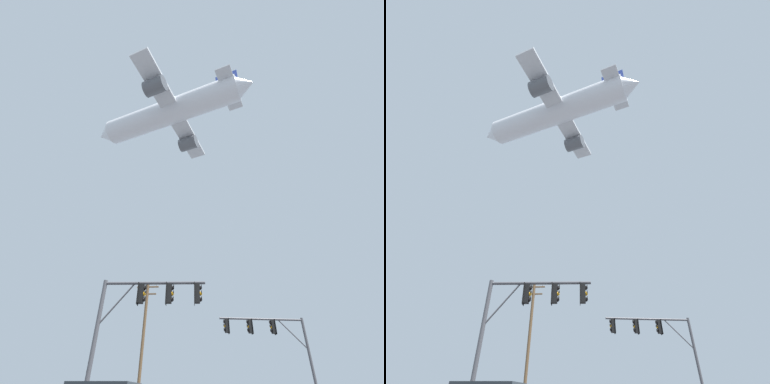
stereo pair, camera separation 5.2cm
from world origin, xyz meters
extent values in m
cylinder|color=#4C4C51|center=(-6.44, 6.97, 3.00)|extent=(0.20, 0.20, 5.99)
cylinder|color=#4C4C51|center=(-3.91, 7.08, 5.84)|extent=(5.07, 0.37, 0.15)
cylinder|color=#4C4C51|center=(-5.68, 7.00, 4.87)|extent=(1.59, 0.15, 2.00)
cube|color=black|center=(-1.78, 7.17, 5.32)|extent=(0.27, 0.33, 0.90)
cylinder|color=black|center=(-1.78, 7.17, 5.83)|extent=(0.05, 0.05, 0.12)
cube|color=black|center=(-1.92, 7.16, 5.32)|extent=(0.04, 0.46, 1.04)
sphere|color=black|center=(-1.64, 7.18, 5.59)|extent=(0.20, 0.20, 0.20)
cylinder|color=black|center=(-1.57, 7.18, 5.65)|extent=(0.05, 0.21, 0.21)
sphere|color=orange|center=(-1.64, 7.18, 5.31)|extent=(0.20, 0.20, 0.20)
cylinder|color=black|center=(-1.57, 7.18, 5.37)|extent=(0.05, 0.21, 0.21)
sphere|color=black|center=(-1.64, 7.18, 5.03)|extent=(0.20, 0.20, 0.20)
cylinder|color=black|center=(-1.57, 7.18, 5.09)|extent=(0.05, 0.21, 0.21)
cube|color=black|center=(-3.17, 7.11, 5.32)|extent=(0.27, 0.33, 0.90)
cylinder|color=black|center=(-3.17, 7.11, 5.83)|extent=(0.05, 0.05, 0.12)
cube|color=black|center=(-3.31, 7.10, 5.32)|extent=(0.04, 0.46, 1.04)
sphere|color=black|center=(-3.03, 7.11, 5.59)|extent=(0.20, 0.20, 0.20)
cylinder|color=black|center=(-2.96, 7.12, 5.65)|extent=(0.05, 0.21, 0.21)
sphere|color=orange|center=(-3.03, 7.11, 5.31)|extent=(0.20, 0.20, 0.20)
cylinder|color=black|center=(-2.96, 7.12, 5.37)|extent=(0.05, 0.21, 0.21)
sphere|color=black|center=(-3.03, 7.11, 5.03)|extent=(0.20, 0.20, 0.20)
cylinder|color=black|center=(-2.96, 7.12, 5.09)|extent=(0.05, 0.21, 0.21)
cube|color=black|center=(-4.57, 7.05, 5.32)|extent=(0.27, 0.33, 0.90)
cylinder|color=black|center=(-4.57, 7.05, 5.83)|extent=(0.05, 0.05, 0.12)
cube|color=black|center=(-4.71, 7.04, 5.32)|extent=(0.04, 0.46, 1.04)
sphere|color=black|center=(-4.42, 7.05, 5.59)|extent=(0.20, 0.20, 0.20)
cylinder|color=black|center=(-4.36, 7.06, 5.65)|extent=(0.05, 0.21, 0.21)
sphere|color=orange|center=(-4.42, 7.05, 5.31)|extent=(0.20, 0.20, 0.20)
cylinder|color=black|center=(-4.36, 7.06, 5.37)|extent=(0.05, 0.21, 0.21)
sphere|color=black|center=(-4.42, 7.05, 5.03)|extent=(0.20, 0.20, 0.20)
cylinder|color=black|center=(-4.36, 7.06, 5.09)|extent=(0.05, 0.21, 0.21)
cylinder|color=#4C4C51|center=(5.84, 16.59, 3.02)|extent=(0.20, 0.20, 6.03)
cylinder|color=#4C4C51|center=(2.67, 16.06, 5.88)|extent=(6.37, 1.22, 0.15)
cylinder|color=#4C4C51|center=(4.89, 16.43, 4.90)|extent=(1.97, 0.41, 2.02)
cube|color=black|center=(0.01, 15.61, 5.36)|extent=(0.31, 0.36, 0.90)
cylinder|color=black|center=(0.01, 15.61, 5.87)|extent=(0.05, 0.05, 0.12)
cube|color=black|center=(0.15, 15.63, 5.36)|extent=(0.10, 0.46, 1.04)
sphere|color=black|center=(-0.13, 15.58, 5.63)|extent=(0.20, 0.20, 0.20)
cylinder|color=black|center=(-0.20, 15.57, 5.69)|extent=(0.07, 0.21, 0.21)
sphere|color=orange|center=(-0.13, 15.58, 5.35)|extent=(0.20, 0.20, 0.20)
cylinder|color=black|center=(-0.20, 15.57, 5.41)|extent=(0.07, 0.21, 0.21)
sphere|color=black|center=(-0.13, 15.58, 5.07)|extent=(0.20, 0.20, 0.20)
cylinder|color=black|center=(-0.20, 15.57, 5.13)|extent=(0.07, 0.21, 0.21)
cube|color=black|center=(1.75, 15.90, 5.36)|extent=(0.31, 0.36, 0.90)
cylinder|color=black|center=(1.75, 15.90, 5.87)|extent=(0.05, 0.05, 0.12)
cube|color=black|center=(1.89, 15.92, 5.36)|extent=(0.10, 0.46, 1.04)
sphere|color=black|center=(1.61, 15.88, 5.63)|extent=(0.20, 0.20, 0.20)
cylinder|color=black|center=(1.55, 15.87, 5.69)|extent=(0.07, 0.21, 0.21)
sphere|color=orange|center=(1.61, 15.88, 5.35)|extent=(0.20, 0.20, 0.20)
cylinder|color=black|center=(1.55, 15.87, 5.41)|extent=(0.07, 0.21, 0.21)
sphere|color=black|center=(1.61, 15.88, 5.07)|extent=(0.20, 0.20, 0.20)
cylinder|color=black|center=(1.55, 15.87, 5.13)|extent=(0.07, 0.21, 0.21)
cube|color=black|center=(3.50, 16.20, 5.36)|extent=(0.31, 0.36, 0.90)
cylinder|color=black|center=(3.50, 16.20, 5.87)|extent=(0.05, 0.05, 0.12)
cube|color=black|center=(3.64, 16.22, 5.36)|extent=(0.10, 0.46, 1.04)
sphere|color=black|center=(3.35, 16.17, 5.63)|extent=(0.20, 0.20, 0.20)
cylinder|color=black|center=(3.29, 16.16, 5.69)|extent=(0.07, 0.21, 0.21)
sphere|color=orange|center=(3.35, 16.17, 5.35)|extent=(0.20, 0.20, 0.20)
cylinder|color=black|center=(3.29, 16.16, 5.41)|extent=(0.07, 0.21, 0.21)
sphere|color=black|center=(3.35, 16.17, 5.07)|extent=(0.20, 0.20, 0.20)
cylinder|color=black|center=(3.29, 16.16, 5.13)|extent=(0.07, 0.21, 0.21)
cylinder|color=brown|center=(-7.44, 21.15, 5.29)|extent=(0.28, 0.28, 10.58)
cube|color=brown|center=(-7.44, 21.15, 10.08)|extent=(2.20, 0.12, 0.12)
cube|color=brown|center=(-7.44, 21.15, 9.38)|extent=(1.80, 0.12, 0.12)
cylinder|color=gray|center=(-8.34, 21.15, 10.20)|extent=(0.10, 0.10, 0.18)
cylinder|color=gray|center=(-6.54, 21.15, 10.20)|extent=(0.10, 0.10, 0.18)
cylinder|color=white|center=(-6.49, 21.13, 38.41)|extent=(22.78, 11.29, 4.04)
cone|color=white|center=(-18.40, 25.28, 38.41)|extent=(3.88, 4.54, 3.84)
cone|color=white|center=(5.31, 17.02, 38.41)|extent=(3.51, 4.07, 3.43)
cube|color=silver|center=(-5.89, 20.92, 37.80)|extent=(9.68, 21.17, 0.45)
cylinder|color=#595B60|center=(-7.87, 15.25, 36.59)|extent=(3.61, 3.14, 2.27)
cylinder|color=#595B60|center=(-3.91, 26.59, 36.59)|extent=(3.61, 3.14, 2.27)
cube|color=navy|center=(2.81, 17.89, 40.68)|extent=(3.44, 1.45, 4.79)
cube|color=silver|center=(3.05, 17.80, 38.79)|extent=(4.64, 7.90, 0.25)
camera|label=1|loc=(-1.17, -6.61, 1.35)|focal=25.49mm
camera|label=2|loc=(-1.11, -6.61, 1.35)|focal=25.49mm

